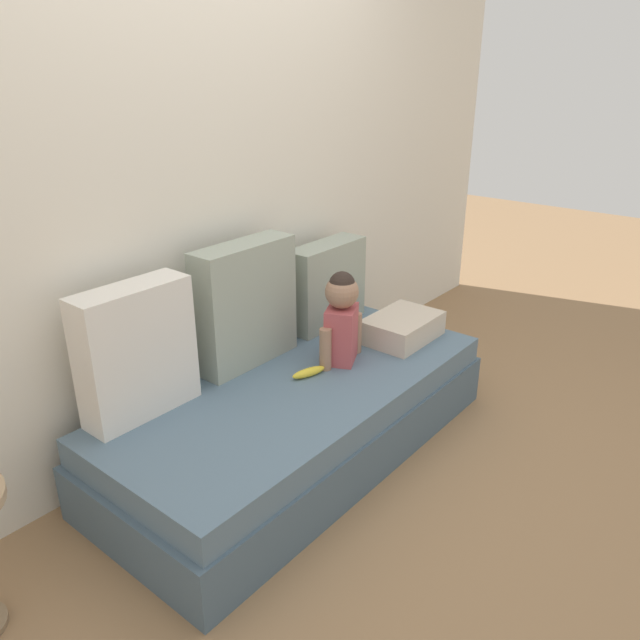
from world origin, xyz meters
TOP-DOWN VIEW (x-y plane):
  - ground_plane at (0.00, 0.00)m, footprint 12.00×12.00m
  - back_wall at (0.00, 0.56)m, footprint 5.12×0.10m
  - couch at (0.00, 0.00)m, footprint 1.92×0.85m
  - throw_pillow_left at (-0.59, 0.33)m, footprint 0.47×0.16m
  - throw_pillow_center at (0.00, 0.33)m, footprint 0.52×0.16m
  - throw_pillow_right at (0.59, 0.33)m, footprint 0.49×0.16m
  - toddler at (0.28, -0.01)m, footprint 0.29×0.20m
  - banana at (0.06, -0.00)m, footprint 0.18×0.09m
  - folded_blanket at (0.68, -0.11)m, footprint 0.40×0.28m

SIDE VIEW (x-z plane):
  - ground_plane at x=0.00m, z-range 0.00..0.00m
  - couch at x=0.00m, z-range 0.00..0.36m
  - banana at x=0.06m, z-range 0.37..0.41m
  - folded_blanket at x=0.68m, z-range 0.37..0.49m
  - throw_pillow_right at x=0.59m, z-range 0.37..0.81m
  - toddler at x=0.28m, z-range 0.37..0.81m
  - throw_pillow_left at x=-0.59m, z-range 0.37..0.91m
  - throw_pillow_center at x=0.00m, z-range 0.37..0.94m
  - back_wall at x=0.00m, z-range 0.00..2.30m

